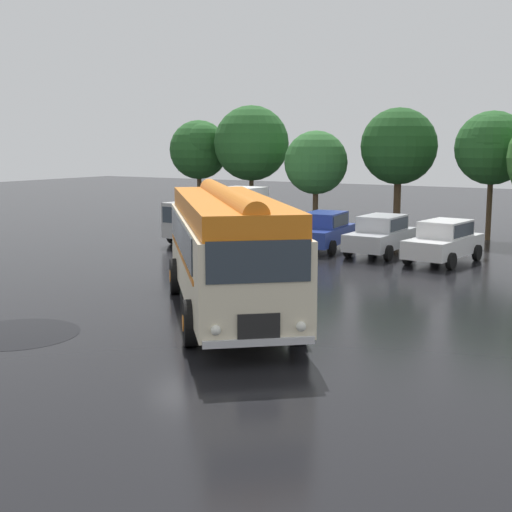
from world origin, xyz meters
name	(u,v)px	position (x,y,z in m)	size (l,w,h in m)	color
ground_plane	(202,310)	(0.00, 0.00, 0.00)	(120.00, 120.00, 0.00)	black
vintage_bus	(227,246)	(0.80, 0.10, 1.89)	(8.49, 9.19, 3.49)	beige
car_near_left	(266,227)	(-5.11, 12.04, 0.85)	(2.20, 4.32, 1.66)	silver
car_mid_left	(324,231)	(-2.19, 12.15, 0.85)	(2.29, 4.35, 1.66)	navy
car_mid_right	(381,235)	(0.49, 12.18, 0.85)	(1.99, 4.22, 1.66)	#B7BABF
car_far_right	(444,241)	(3.35, 11.61, 0.85)	(2.30, 4.36, 1.66)	silver
box_van	(220,213)	(-7.75, 12.18, 1.36)	(2.65, 5.89, 2.50)	silver
tree_far_left	(200,148)	(-13.09, 17.94, 4.36)	(3.42, 3.42, 5.99)	#4C3823
tree_left_of_centre	(253,144)	(-9.59, 18.16, 4.62)	(4.19, 4.19, 6.75)	#4C3823
tree_centre	(315,162)	(-5.42, 17.60, 3.69)	(3.31, 3.31, 5.32)	#4C3823
tree_right_of_centre	(399,146)	(-1.45, 19.19, 4.53)	(3.91, 3.91, 6.47)	#4C3823
tree_far_right	(492,146)	(3.23, 19.09, 4.51)	(3.52, 3.52, 6.20)	#4C3823
puddle_patch	(17,334)	(-2.44, -4.47, 0.00)	(3.07, 3.07, 0.01)	black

